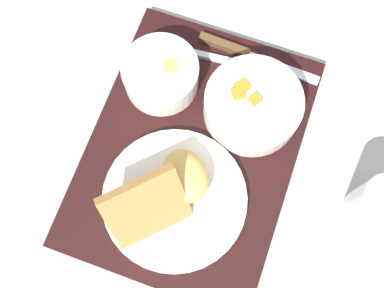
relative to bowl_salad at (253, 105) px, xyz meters
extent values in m
plane|color=#ADA89E|center=(0.09, -0.06, -0.04)|extent=(4.00, 4.00, 0.00)
cube|color=black|center=(0.09, -0.06, -0.04)|extent=(0.41, 0.31, 0.02)
cylinder|color=silver|center=(0.00, 0.00, 0.00)|extent=(0.14, 0.14, 0.05)
torus|color=silver|center=(0.00, 0.00, 0.02)|extent=(0.14, 0.14, 0.01)
cylinder|color=#8EBC6B|center=(-0.02, -0.02, 0.02)|extent=(0.04, 0.04, 0.01)
cylinder|color=#8EBC6B|center=(0.01, 0.01, 0.01)|extent=(0.04, 0.04, 0.01)
cylinder|color=#8EBC6B|center=(0.02, 0.01, 0.01)|extent=(0.04, 0.04, 0.01)
cylinder|color=#8EBC6B|center=(0.00, 0.01, 0.01)|extent=(0.04, 0.04, 0.01)
cylinder|color=#8EBC6B|center=(-0.01, 0.01, 0.01)|extent=(0.07, 0.07, 0.02)
cube|color=orange|center=(-0.01, -0.02, 0.02)|extent=(0.03, 0.03, 0.01)
cube|color=orange|center=(0.00, -0.02, 0.02)|extent=(0.02, 0.02, 0.01)
cube|color=orange|center=(0.00, 0.00, 0.02)|extent=(0.02, 0.02, 0.01)
cylinder|color=silver|center=(0.01, -0.14, 0.00)|extent=(0.11, 0.11, 0.05)
torus|color=silver|center=(0.01, -0.14, 0.02)|extent=(0.11, 0.11, 0.01)
cylinder|color=olive|center=(0.01, -0.14, 0.00)|extent=(0.10, 0.10, 0.04)
cube|color=tan|center=(0.00, -0.13, 0.02)|extent=(0.03, 0.03, 0.01)
cylinder|color=silver|center=(0.17, -0.05, -0.02)|extent=(0.20, 0.20, 0.01)
ellipsoid|color=#EAB756|center=(0.13, -0.05, 0.01)|extent=(0.10, 0.10, 0.04)
cube|color=#A37038|center=(0.20, -0.08, 0.02)|extent=(0.13, 0.13, 0.10)
cube|color=silver|center=(-0.08, 0.02, -0.03)|extent=(0.01, 0.11, 0.00)
cube|color=#51381E|center=(-0.08, -0.08, -0.02)|extent=(0.01, 0.08, 0.01)
ellipsoid|color=silver|center=(-0.07, 0.00, -0.02)|extent=(0.04, 0.06, 0.01)
cube|color=silver|center=(-0.06, -0.09, -0.02)|extent=(0.02, 0.11, 0.01)
cylinder|color=silver|center=(0.07, 0.20, 0.00)|extent=(0.06, 0.06, 0.10)
cylinder|color=silver|center=(0.07, 0.20, -0.01)|extent=(0.05, 0.05, 0.06)
camera|label=1|loc=(0.27, 0.01, 0.64)|focal=45.00mm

